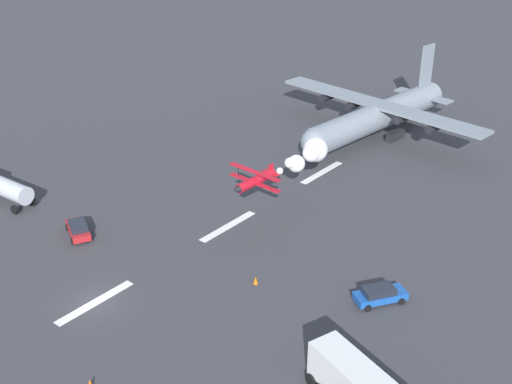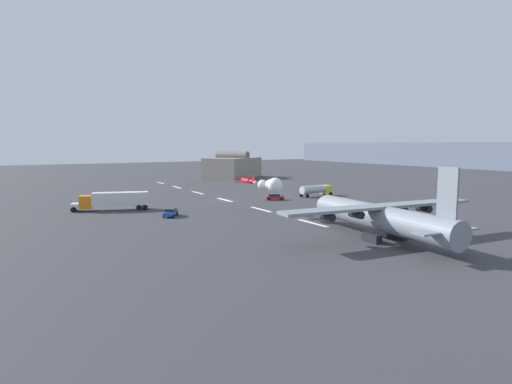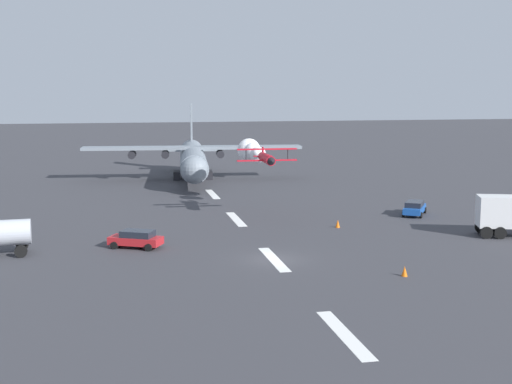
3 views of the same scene
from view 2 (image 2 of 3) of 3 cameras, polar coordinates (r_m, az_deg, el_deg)
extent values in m
plane|color=#38383D|center=(101.73, -4.31, -1.09)|extent=(440.00, 440.00, 0.00)
cube|color=white|center=(150.08, -13.02, 1.24)|extent=(8.00, 0.90, 0.01)
cube|color=white|center=(133.65, -10.82, 0.65)|extent=(8.00, 0.90, 0.01)
cube|color=white|center=(117.49, -8.01, -0.10)|extent=(8.00, 0.90, 0.01)
cube|color=white|center=(101.73, -4.31, -1.08)|extent=(8.00, 0.90, 0.01)
cube|color=white|center=(86.58, 0.71, -2.41)|extent=(8.00, 0.90, 0.01)
cube|color=white|center=(72.44, 7.78, -4.25)|extent=(8.00, 0.90, 0.01)
cylinder|color=gray|center=(61.89, 16.75, -3.45)|extent=(26.96, 6.28, 3.73)
sphere|color=gray|center=(72.30, 9.75, -1.85)|extent=(3.54, 3.54, 3.54)
cube|color=gray|center=(61.62, 16.80, -1.91)|extent=(6.25, 32.04, 0.40)
cylinder|color=black|center=(68.10, 22.10, -2.10)|extent=(2.49, 1.33, 1.10)
cylinder|color=black|center=(64.72, 19.19, -2.41)|extent=(2.49, 1.33, 1.10)
cylinder|color=black|center=(59.53, 13.63, -2.98)|extent=(2.49, 1.33, 1.10)
cylinder|color=black|center=(56.73, 9.83, -3.36)|extent=(2.49, 1.33, 1.10)
cube|color=gray|center=(53.42, 24.88, -0.07)|extent=(2.82, 0.57, 6.00)
cube|color=gray|center=(54.09, 24.65, -4.87)|extent=(2.86, 9.15, 0.24)
cube|color=black|center=(60.10, 15.60, -6.10)|extent=(3.28, 1.30, 1.20)
cube|color=black|center=(63.20, 18.89, -5.59)|extent=(3.28, 1.30, 1.20)
cylinder|color=red|center=(83.67, -1.05, 1.52)|extent=(5.07, 1.12, 0.95)
cube|color=red|center=(83.86, -1.11, 1.43)|extent=(0.78, 6.27, 0.12)
cube|color=red|center=(83.77, -1.11, 2.22)|extent=(0.78, 6.27, 0.12)
cylinder|color=black|center=(82.84, -2.46, 1.76)|extent=(0.08, 0.08, 1.16)
cylinder|color=black|center=(84.83, 0.20, 1.88)|extent=(0.08, 0.08, 1.16)
cube|color=red|center=(81.63, -0.32, 1.71)|extent=(0.70, 0.12, 1.10)
cube|color=red|center=(81.67, -0.32, 1.43)|extent=(0.67, 2.02, 0.08)
cone|color=black|center=(86.23, -1.92, 1.67)|extent=(0.73, 0.83, 0.81)
sphere|color=white|center=(80.61, -0.16, 1.32)|extent=(0.70, 0.70, 0.70)
sphere|color=white|center=(78.96, 0.78, 1.28)|extent=(1.11, 1.11, 1.11)
sphere|color=white|center=(78.17, 0.92, 1.01)|extent=(1.87, 1.87, 1.87)
sphere|color=white|center=(75.87, 2.00, 1.04)|extent=(1.89, 1.89, 1.89)
sphere|color=white|center=(75.02, 2.64, 0.95)|extent=(2.71, 2.71, 2.71)
cube|color=silver|center=(91.54, -23.56, -1.78)|extent=(2.87, 2.29, 1.10)
cube|color=orange|center=(91.07, -22.35, -1.29)|extent=(3.11, 3.05, 2.60)
cube|color=silver|center=(90.08, -18.16, -0.92)|extent=(5.73, 11.25, 2.80)
cylinder|color=black|center=(90.44, -23.82, -2.24)|extent=(0.67, 1.15, 1.10)
cylinder|color=black|center=(88.78, -15.82, -2.08)|extent=(0.67, 1.15, 1.10)
cylinder|color=black|center=(88.71, -15.04, -2.07)|extent=(0.67, 1.15, 1.10)
cylinder|color=black|center=(92.86, -23.52, -2.01)|extent=(0.67, 1.15, 1.10)
cylinder|color=black|center=(91.25, -15.73, -1.85)|extent=(0.67, 1.15, 1.10)
cylinder|color=black|center=(91.19, -14.97, -1.83)|extent=(0.67, 1.15, 1.10)
cube|color=yellow|center=(111.92, 9.60, 0.36)|extent=(2.55, 2.37, 2.20)
cylinder|color=#B7BCC6|center=(108.68, 7.80, 0.34)|extent=(2.63, 7.42, 2.10)
cylinder|color=black|center=(113.32, 9.39, -0.12)|extent=(0.39, 1.02, 1.00)
cylinder|color=black|center=(107.86, 6.24, -0.40)|extent=(0.39, 1.02, 1.00)
cylinder|color=black|center=(111.61, 10.24, -0.23)|extent=(0.39, 1.02, 1.00)
cylinder|color=black|center=(106.06, 7.08, -0.53)|extent=(0.39, 1.02, 1.00)
cube|color=#194CA5|center=(79.94, -11.67, -2.84)|extent=(4.82, 3.99, 0.65)
cube|color=#1E232D|center=(80.03, -11.65, -2.39)|extent=(3.21, 2.88, 0.55)
cylinder|color=black|center=(78.24, -11.32, -3.28)|extent=(0.66, 0.53, 0.64)
cylinder|color=black|center=(81.31, -10.78, -2.89)|extent=(0.66, 0.53, 0.64)
cylinder|color=black|center=(78.69, -12.59, -3.25)|extent=(0.66, 0.53, 0.64)
cylinder|color=black|center=(81.74, -12.00, -2.87)|extent=(0.66, 0.53, 0.64)
cube|color=#B21E23|center=(101.40, 2.62, -0.73)|extent=(3.58, 4.78, 0.65)
cube|color=#1E232D|center=(101.30, 2.51, -0.40)|extent=(2.66, 3.12, 0.55)
cylinder|color=black|center=(102.51, 3.43, -0.84)|extent=(0.48, 0.67, 0.64)
cylinder|color=black|center=(102.17, 1.70, -0.86)|extent=(0.48, 0.67, 0.64)
cylinder|color=black|center=(100.74, 3.56, -0.97)|extent=(0.48, 0.67, 0.64)
cylinder|color=black|center=(100.39, 1.80, -0.99)|extent=(0.48, 0.67, 0.64)
cube|color=gray|center=(169.59, -3.25, 3.37)|extent=(25.15, 27.69, 8.11)
cylinder|color=slate|center=(169.39, -3.26, 5.04)|extent=(13.81, 10.67, 3.60)
cone|color=orange|center=(104.73, -9.93, -0.74)|extent=(0.44, 0.44, 0.75)
cone|color=orange|center=(87.96, -6.40, -2.07)|extent=(0.44, 0.44, 0.75)
camera|label=1|loc=(119.94, -29.38, 15.80)|focal=46.37mm
camera|label=3|loc=(154.06, -8.85, 6.50)|focal=49.17mm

